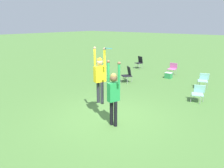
# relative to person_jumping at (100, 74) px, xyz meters

# --- Properties ---
(ground_plane) EXTENTS (120.00, 120.00, 0.00)m
(ground_plane) POSITION_rel_person_jumping_xyz_m (0.31, 0.12, -1.61)
(ground_plane) COLOR #4C7A38
(person_jumping) EXTENTS (0.57, 0.46, 2.05)m
(person_jumping) POSITION_rel_person_jumping_xyz_m (0.00, 0.00, 0.00)
(person_jumping) COLOR #2D2D38
(person_jumping) RESTS_ON ground_plane
(person_defending) EXTENTS (0.54, 0.43, 2.23)m
(person_defending) POSITION_rel_person_jumping_xyz_m (0.84, -0.26, -0.42)
(person_defending) COLOR black
(person_defending) RESTS_ON ground_plane
(frisbee) EXTENTS (0.25, 0.25, 0.06)m
(frisbee) POSITION_rel_person_jumping_xyz_m (0.40, 0.02, 0.95)
(frisbee) COLOR #2D9EDB
(camping_chair_0) EXTENTS (0.55, 0.58, 0.78)m
(camping_chair_0) POSITION_rel_person_jumping_xyz_m (-0.85, 8.08, -1.15)
(camping_chair_0) COLOR gray
(camping_chair_0) RESTS_ON ground_plane
(camping_chair_1) EXTENTS (0.74, 0.82, 0.90)m
(camping_chair_1) POSITION_rel_person_jumping_xyz_m (-2.08, 4.64, -1.11)
(camping_chair_1) COLOR gray
(camping_chair_1) RESTS_ON ground_plane
(camping_chair_2) EXTENTS (0.59, 0.64, 0.90)m
(camping_chair_2) POSITION_rel_person_jumping_xyz_m (-3.71, 8.47, -1.10)
(camping_chair_2) COLOR gray
(camping_chair_2) RESTS_ON ground_plane
(camping_chair_3) EXTENTS (0.61, 0.66, 0.81)m
(camping_chair_3) POSITION_rel_person_jumping_xyz_m (1.78, 6.07, -1.11)
(camping_chair_3) COLOR gray
(camping_chair_3) RESTS_ON ground_plane
(camping_chair_4) EXTENTS (0.61, 0.66, 0.74)m
(camping_chair_4) POSITION_rel_person_jumping_xyz_m (2.26, 3.91, -1.18)
(camping_chair_4) COLOR gray
(camping_chair_4) RESTS_ON ground_plane
(cooler_box) EXTENTS (0.40, 0.34, 0.36)m
(cooler_box) POSITION_rel_person_jumping_xyz_m (-0.61, 7.00, -1.43)
(cooler_box) COLOR #2D8C4C
(cooler_box) RESTS_ON ground_plane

